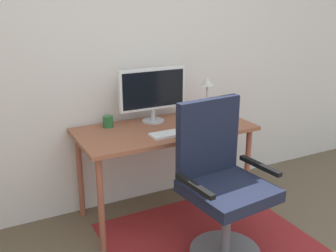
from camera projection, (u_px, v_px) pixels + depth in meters
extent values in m
cube|color=silver|center=(133.00, 49.00, 3.11)|extent=(6.00, 0.10, 2.60)
cube|color=maroon|center=(216.00, 248.00, 2.74)|extent=(1.40, 1.41, 0.01)
cube|color=#94543A|center=(165.00, 129.00, 2.99)|extent=(1.36, 0.65, 0.03)
cylinder|color=#98513C|center=(101.00, 205.00, 2.61)|extent=(0.04, 0.04, 0.71)
cylinder|color=#98513C|center=(247.00, 170.00, 3.15)|extent=(0.04, 0.04, 0.71)
cylinder|color=#98513C|center=(80.00, 175.00, 3.06)|extent=(0.04, 0.04, 0.71)
cylinder|color=#98513C|center=(211.00, 149.00, 3.60)|extent=(0.04, 0.04, 0.71)
cylinder|color=#B2B2B7|center=(153.00, 121.00, 3.13)|extent=(0.18, 0.18, 0.01)
cylinder|color=#B2B2B7|center=(153.00, 114.00, 3.12)|extent=(0.04, 0.04, 0.09)
cube|color=white|center=(153.00, 89.00, 3.05)|extent=(0.56, 0.04, 0.33)
cube|color=black|center=(154.00, 89.00, 3.04)|extent=(0.52, 0.00, 0.29)
cube|color=white|center=(178.00, 132.00, 2.85)|extent=(0.43, 0.13, 0.02)
ellipsoid|color=black|center=(213.00, 127.00, 2.95)|extent=(0.06, 0.10, 0.03)
cylinder|color=#256832|center=(108.00, 122.00, 2.99)|extent=(0.08, 0.08, 0.09)
cube|color=black|center=(214.00, 115.00, 3.29)|extent=(0.12, 0.16, 0.01)
cylinder|color=black|center=(206.00, 120.00, 3.14)|extent=(0.11, 0.11, 0.01)
cylinder|color=beige|center=(207.00, 103.00, 3.09)|extent=(0.02, 0.02, 0.28)
cone|color=beige|center=(207.00, 82.00, 3.04)|extent=(0.11, 0.11, 0.06)
cylinder|color=slate|center=(226.00, 224.00, 2.57)|extent=(0.06, 0.06, 0.41)
cube|color=#191E33|center=(228.00, 191.00, 2.50)|extent=(0.56, 0.56, 0.08)
cube|color=#191E33|center=(208.00, 137.00, 2.58)|extent=(0.49, 0.11, 0.52)
cube|color=black|center=(194.00, 186.00, 2.32)|extent=(0.07, 0.36, 0.03)
cube|color=black|center=(260.00, 166.00, 2.60)|extent=(0.07, 0.36, 0.03)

